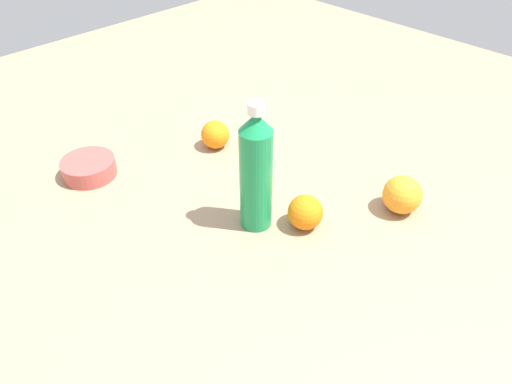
% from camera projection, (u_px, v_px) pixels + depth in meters
% --- Properties ---
extents(ground_plane, '(2.40, 2.40, 0.00)m').
position_uv_depth(ground_plane, '(256.00, 208.00, 1.08)').
color(ground_plane, '#9E7F60').
extents(water_bottle, '(0.07, 0.07, 0.28)m').
position_uv_depth(water_bottle, '(256.00, 171.00, 0.97)').
color(water_bottle, '#198C4C').
rests_on(water_bottle, ground_plane).
extents(orange_0, '(0.08, 0.08, 0.08)m').
position_uv_depth(orange_0, '(402.00, 195.00, 1.05)').
color(orange_0, orange).
rests_on(orange_0, ground_plane).
extents(orange_1, '(0.07, 0.07, 0.07)m').
position_uv_depth(orange_1, '(215.00, 135.00, 1.25)').
color(orange_1, orange).
rests_on(orange_1, ground_plane).
extents(orange_2, '(0.07, 0.07, 0.07)m').
position_uv_depth(orange_2, '(305.00, 212.00, 1.01)').
color(orange_2, orange).
rests_on(orange_2, ground_plane).
extents(ceramic_bowl, '(0.12, 0.12, 0.04)m').
position_uv_depth(ceramic_bowl, '(89.00, 168.00, 1.17)').
color(ceramic_bowl, '#B24C47').
rests_on(ceramic_bowl, ground_plane).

